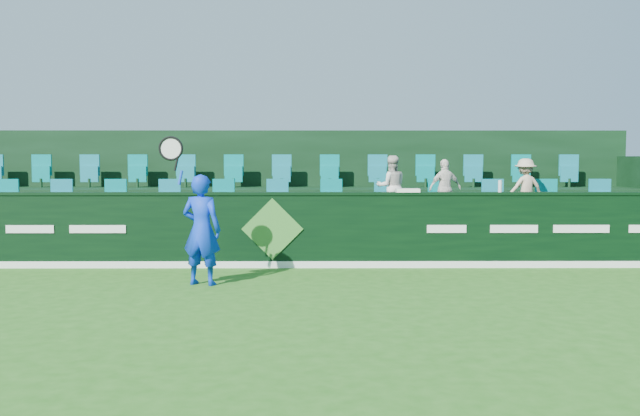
{
  "coord_description": "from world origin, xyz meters",
  "views": [
    {
      "loc": [
        0.78,
        -8.7,
        1.95
      ],
      "look_at": [
        0.84,
        2.8,
        1.15
      ],
      "focal_mm": 40.0,
      "sensor_mm": 36.0,
      "label": 1
    }
  ],
  "objects_px": {
    "spectator_right": "(525,188)",
    "drinks_bottle": "(500,186)",
    "spectator_left": "(391,187)",
    "tennis_player": "(201,229)",
    "towel": "(408,190)",
    "spectator_middle": "(445,188)"
  },
  "relations": [
    {
      "from": "towel",
      "to": "drinks_bottle",
      "type": "height_order",
      "value": "drinks_bottle"
    },
    {
      "from": "spectator_middle",
      "to": "drinks_bottle",
      "type": "distance_m",
      "value": 1.37
    },
    {
      "from": "spectator_right",
      "to": "drinks_bottle",
      "type": "distance_m",
      "value": 1.37
    },
    {
      "from": "tennis_player",
      "to": "towel",
      "type": "height_order",
      "value": "tennis_player"
    },
    {
      "from": "spectator_left",
      "to": "towel",
      "type": "distance_m",
      "value": 1.13
    },
    {
      "from": "spectator_right",
      "to": "drinks_bottle",
      "type": "height_order",
      "value": "spectator_right"
    },
    {
      "from": "spectator_middle",
      "to": "drinks_bottle",
      "type": "bearing_deg",
      "value": 107.69
    },
    {
      "from": "drinks_bottle",
      "to": "spectator_right",
      "type": "bearing_deg",
      "value": 55.08
    },
    {
      "from": "tennis_player",
      "to": "towel",
      "type": "distance_m",
      "value": 3.87
    },
    {
      "from": "tennis_player",
      "to": "towel",
      "type": "bearing_deg",
      "value": 27.46
    },
    {
      "from": "tennis_player",
      "to": "spectator_right",
      "type": "relative_size",
      "value": 2.02
    },
    {
      "from": "tennis_player",
      "to": "drinks_bottle",
      "type": "relative_size",
      "value": 10.87
    },
    {
      "from": "tennis_player",
      "to": "drinks_bottle",
      "type": "xyz_separation_m",
      "value": [
        5.06,
        1.77,
        0.59
      ]
    },
    {
      "from": "spectator_middle",
      "to": "spectator_right",
      "type": "xyz_separation_m",
      "value": [
        1.56,
        0.0,
        0.01
      ]
    },
    {
      "from": "drinks_bottle",
      "to": "towel",
      "type": "bearing_deg",
      "value": 180.0
    },
    {
      "from": "tennis_player",
      "to": "spectator_right",
      "type": "height_order",
      "value": "tennis_player"
    },
    {
      "from": "tennis_player",
      "to": "spectator_left",
      "type": "xyz_separation_m",
      "value": [
        3.23,
        2.89,
        0.53
      ]
    },
    {
      "from": "spectator_left",
      "to": "spectator_right",
      "type": "xyz_separation_m",
      "value": [
        2.61,
        0.0,
        -0.03
      ]
    },
    {
      "from": "spectator_middle",
      "to": "towel",
      "type": "relative_size",
      "value": 2.73
    },
    {
      "from": "spectator_middle",
      "to": "drinks_bottle",
      "type": "height_order",
      "value": "spectator_middle"
    },
    {
      "from": "tennis_player",
      "to": "spectator_left",
      "type": "distance_m",
      "value": 4.37
    },
    {
      "from": "spectator_left",
      "to": "towel",
      "type": "xyz_separation_m",
      "value": [
        0.17,
        -1.12,
        -0.02
      ]
    }
  ]
}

